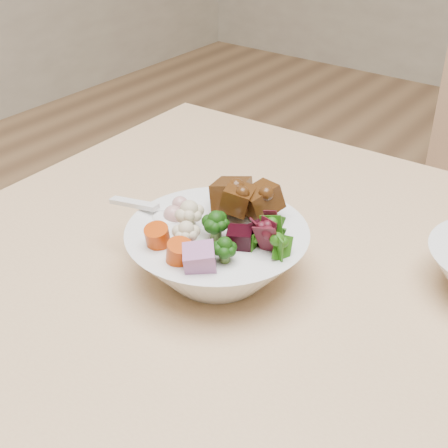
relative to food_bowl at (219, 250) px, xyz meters
name	(u,v)px	position (x,y,z in m)	size (l,w,h in m)	color
food_bowl	(219,250)	(0.00, 0.00, 0.00)	(0.21, 0.21, 0.11)	white
soup_spoon	(157,215)	(-0.08, -0.02, 0.03)	(0.10, 0.03, 0.02)	white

